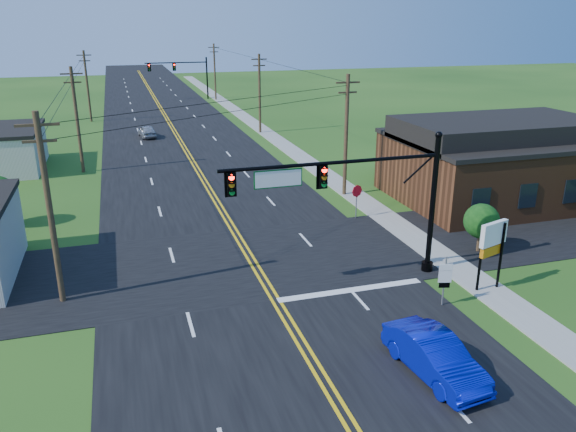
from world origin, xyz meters
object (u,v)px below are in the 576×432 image
object	(u,v)px
signal_mast_far	(180,72)
stop_sign	(357,194)
signal_mast_main	(353,193)
route_sign	(445,278)
blue_car	(435,357)

from	to	relation	value
signal_mast_far	stop_sign	distance (m)	63.44
signal_mast_main	route_sign	size ratio (longest dim) A/B	4.58
signal_mast_main	route_sign	world-z (taller)	signal_mast_main
signal_mast_main	blue_car	bearing A→B (deg)	-90.56
signal_mast_main	blue_car	world-z (taller)	signal_mast_main
signal_mast_main	signal_mast_far	world-z (taller)	same
blue_car	route_sign	bearing A→B (deg)	48.35
blue_car	route_sign	world-z (taller)	route_sign
route_sign	blue_car	bearing A→B (deg)	-109.08
route_sign	stop_sign	size ratio (longest dim) A/B	1.05
blue_car	stop_sign	size ratio (longest dim) A/B	2.02
blue_car	route_sign	size ratio (longest dim) A/B	1.93
route_sign	stop_sign	xyz separation A→B (m)	(1.00, 12.40, 0.26)
blue_car	signal_mast_far	bearing A→B (deg)	83.06
signal_mast_main	blue_car	xyz separation A→B (m)	(-0.08, -8.30, -3.96)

